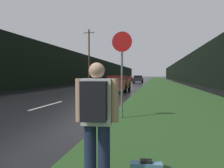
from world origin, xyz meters
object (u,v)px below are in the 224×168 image
car_passing_near (118,83)px  car_passing_far (138,79)px  stop_sign (122,66)px  car_oncoming (128,78)px  hitchhiker_with_backpack (96,116)px

car_passing_near → car_passing_far: (0.00, 23.05, -0.01)m
stop_sign → car_passing_near: (-2.25, 11.38, -1.03)m
stop_sign → car_passing_near: stop_sign is taller
stop_sign → car_passing_far: (-2.25, 34.43, -1.04)m
car_oncoming → car_passing_far: bearing=-73.4°
car_passing_near → car_oncoming: car_passing_near is taller
car_passing_near → hitchhiker_with_backpack: bearing=99.5°
hitchhiker_with_backpack → car_passing_near: hitchhiker_with_backpack is taller
car_passing_far → car_passing_near: bearing=90.0°
stop_sign → car_passing_near: size_ratio=0.70×
car_oncoming → stop_sign: bearing=-82.9°
stop_sign → hitchhiker_with_backpack: size_ratio=1.80×
hitchhiker_with_backpack → car_passing_far: 38.71m
stop_sign → car_oncoming: stop_sign is taller
hitchhiker_with_backpack → car_passing_far: bearing=87.9°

